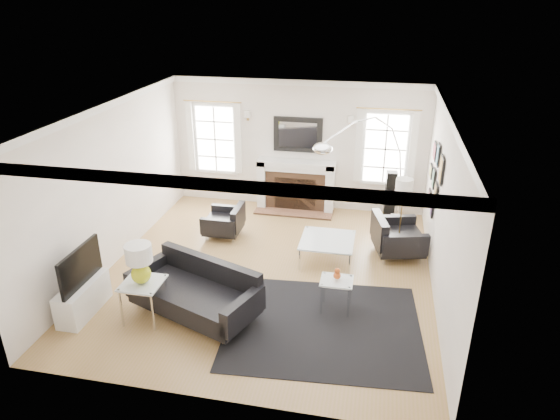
% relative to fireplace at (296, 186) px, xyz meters
% --- Properties ---
extents(floor, '(6.00, 6.00, 0.00)m').
position_rel_fireplace_xyz_m(floor, '(0.00, -2.79, -0.54)').
color(floor, '#9D7A42').
rests_on(floor, ground).
extents(back_wall, '(5.50, 0.04, 2.80)m').
position_rel_fireplace_xyz_m(back_wall, '(0.00, 0.21, 0.86)').
color(back_wall, white).
rests_on(back_wall, floor).
extents(front_wall, '(5.50, 0.04, 2.80)m').
position_rel_fireplace_xyz_m(front_wall, '(0.00, -5.79, 0.86)').
color(front_wall, white).
rests_on(front_wall, floor).
extents(left_wall, '(0.04, 6.00, 2.80)m').
position_rel_fireplace_xyz_m(left_wall, '(-2.75, -2.79, 0.86)').
color(left_wall, white).
rests_on(left_wall, floor).
extents(right_wall, '(0.04, 6.00, 2.80)m').
position_rel_fireplace_xyz_m(right_wall, '(2.75, -2.79, 0.86)').
color(right_wall, white).
rests_on(right_wall, floor).
extents(ceiling, '(5.50, 6.00, 0.02)m').
position_rel_fireplace_xyz_m(ceiling, '(0.00, -2.79, 2.26)').
color(ceiling, white).
rests_on(ceiling, back_wall).
extents(crown_molding, '(5.50, 6.00, 0.12)m').
position_rel_fireplace_xyz_m(crown_molding, '(0.00, -2.79, 2.20)').
color(crown_molding, white).
rests_on(crown_molding, back_wall).
extents(fireplace, '(1.70, 0.69, 1.11)m').
position_rel_fireplace_xyz_m(fireplace, '(0.00, 0.00, 0.00)').
color(fireplace, white).
rests_on(fireplace, floor).
extents(mantel_mirror, '(1.05, 0.07, 0.75)m').
position_rel_fireplace_xyz_m(mantel_mirror, '(0.00, 0.16, 1.11)').
color(mantel_mirror, black).
rests_on(mantel_mirror, back_wall).
extents(window_left, '(1.24, 0.15, 1.62)m').
position_rel_fireplace_xyz_m(window_left, '(-1.85, 0.16, 0.92)').
color(window_left, white).
rests_on(window_left, back_wall).
extents(window_right, '(1.24, 0.15, 1.62)m').
position_rel_fireplace_xyz_m(window_right, '(1.85, 0.16, 0.92)').
color(window_right, white).
rests_on(window_right, back_wall).
extents(gallery_wall, '(0.04, 1.73, 1.29)m').
position_rel_fireplace_xyz_m(gallery_wall, '(2.72, -1.50, 0.99)').
color(gallery_wall, black).
rests_on(gallery_wall, right_wall).
extents(tv_unit, '(0.35, 1.00, 1.09)m').
position_rel_fireplace_xyz_m(tv_unit, '(-2.44, -4.49, -0.21)').
color(tv_unit, white).
rests_on(tv_unit, floor).
extents(area_rug, '(2.95, 2.52, 0.01)m').
position_rel_fireplace_xyz_m(area_rug, '(1.13, -4.12, -0.54)').
color(area_rug, black).
rests_on(area_rug, floor).
extents(sofa, '(2.16, 1.54, 0.64)m').
position_rel_fireplace_xyz_m(sofa, '(-0.77, -4.14, -0.19)').
color(sofa, black).
rests_on(sofa, floor).
extents(armchair_left, '(0.71, 0.79, 0.53)m').
position_rel_fireplace_xyz_m(armchair_left, '(-1.12, -1.60, -0.25)').
color(armchair_left, black).
rests_on(armchair_left, floor).
extents(armchair_right, '(1.04, 1.12, 0.64)m').
position_rel_fireplace_xyz_m(armchair_right, '(2.14, -1.73, -0.19)').
color(armchair_right, black).
rests_on(armchair_right, floor).
extents(coffee_table, '(0.94, 0.94, 0.42)m').
position_rel_fireplace_xyz_m(coffee_table, '(0.95, -2.17, -0.16)').
color(coffee_table, silver).
rests_on(coffee_table, floor).
extents(side_table_left, '(0.57, 0.57, 0.62)m').
position_rel_fireplace_xyz_m(side_table_left, '(-1.47, -4.46, -0.03)').
color(side_table_left, silver).
rests_on(side_table_left, floor).
extents(nesting_table, '(0.48, 0.40, 0.53)m').
position_rel_fireplace_xyz_m(nesting_table, '(1.26, -3.68, -0.13)').
color(nesting_table, silver).
rests_on(nesting_table, floor).
extents(gourd_lamp, '(0.38, 0.38, 0.61)m').
position_rel_fireplace_xyz_m(gourd_lamp, '(-1.47, -4.46, 0.43)').
color(gourd_lamp, '#B1BA17').
rests_on(gourd_lamp, side_table_left).
extents(orange_vase, '(0.11, 0.11, 0.18)m').
position_rel_fireplace_xyz_m(orange_vase, '(1.26, -3.68, 0.09)').
color(orange_vase, '#C24D18').
rests_on(orange_vase, nesting_table).
extents(arc_floor_lamp, '(1.75, 1.62, 2.47)m').
position_rel_fireplace_xyz_m(arc_floor_lamp, '(1.48, -1.13, 0.79)').
color(arc_floor_lamp, silver).
rests_on(arc_floor_lamp, floor).
extents(stick_floor_lamp, '(0.30, 0.30, 1.48)m').
position_rel_fireplace_xyz_m(stick_floor_lamp, '(2.20, -1.69, 0.74)').
color(stick_floor_lamp, '#B78B3F').
rests_on(stick_floor_lamp, floor).
extents(speaker_tower, '(0.23, 0.23, 1.06)m').
position_rel_fireplace_xyz_m(speaker_tower, '(2.03, -0.14, -0.01)').
color(speaker_tower, black).
rests_on(speaker_tower, floor).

